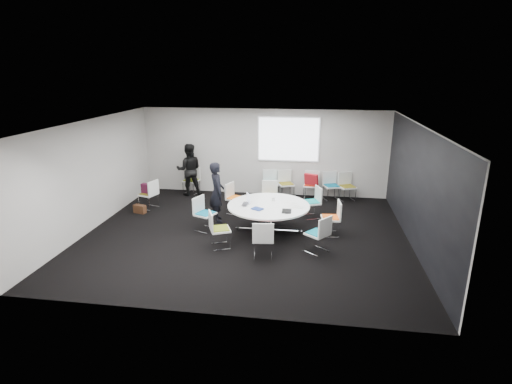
# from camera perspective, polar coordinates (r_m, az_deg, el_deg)

# --- Properties ---
(room_shell) EXTENTS (8.08, 7.08, 2.88)m
(room_shell) POSITION_cam_1_polar(r_m,az_deg,el_deg) (9.69, -0.96, 1.60)
(room_shell) COLOR black
(room_shell) RESTS_ON ground
(conference_table) EXTENTS (2.07, 2.07, 0.73)m
(conference_table) POSITION_cam_1_polar(r_m,az_deg,el_deg) (10.11, 1.80, -2.97)
(conference_table) COLOR silver
(conference_table) RESTS_ON ground
(projection_screen) EXTENTS (1.90, 0.03, 1.35)m
(projection_screen) POSITION_cam_1_polar(r_m,az_deg,el_deg) (12.88, 4.66, 7.50)
(projection_screen) COLOR white
(projection_screen) RESTS_ON room_shell
(chair_ring_a) EXTENTS (0.49, 0.50, 0.88)m
(chair_ring_a) POSITION_cam_1_polar(r_m,az_deg,el_deg) (10.19, 10.60, -4.58)
(chair_ring_a) COLOR silver
(chair_ring_a) RESTS_ON ground
(chair_ring_b) EXTENTS (0.59, 0.60, 0.88)m
(chair_ring_b) POSITION_cam_1_polar(r_m,az_deg,el_deg) (11.28, 7.92, -2.28)
(chair_ring_b) COLOR silver
(chair_ring_b) RESTS_ON ground
(chair_ring_c) EXTENTS (0.52, 0.51, 0.88)m
(chair_ring_c) POSITION_cam_1_polar(r_m,az_deg,el_deg) (11.68, 1.97, -1.44)
(chair_ring_c) COLOR silver
(chair_ring_c) RESTS_ON ground
(chair_ring_d) EXTENTS (0.58, 0.59, 0.88)m
(chair_ring_d) POSITION_cam_1_polar(r_m,az_deg,el_deg) (11.51, -2.94, -1.74)
(chair_ring_d) COLOR silver
(chair_ring_d) RESTS_ON ground
(chair_ring_e) EXTENTS (0.59, 0.60, 0.88)m
(chair_ring_e) POSITION_cam_1_polar(r_m,az_deg,el_deg) (10.39, -7.30, -4.00)
(chair_ring_e) COLOR silver
(chair_ring_e) RESTS_ON ground
(chair_ring_f) EXTENTS (0.60, 0.60, 0.88)m
(chair_ring_f) POSITION_cam_1_polar(r_m,az_deg,el_deg) (9.38, -5.21, -6.29)
(chair_ring_f) COLOR silver
(chair_ring_f) RESTS_ON ground
(chair_ring_g) EXTENTS (0.51, 0.50, 0.88)m
(chair_ring_g) POSITION_cam_1_polar(r_m,az_deg,el_deg) (8.85, 1.02, -7.71)
(chair_ring_g) COLOR silver
(chair_ring_g) RESTS_ON ground
(chair_ring_h) EXTENTS (0.64, 0.64, 0.88)m
(chair_ring_h) POSITION_cam_1_polar(r_m,az_deg,el_deg) (9.21, 8.77, -6.89)
(chair_ring_h) COLOR silver
(chair_ring_h) RESTS_ON ground
(chair_back_a) EXTENTS (0.55, 0.54, 0.88)m
(chair_back_a) POSITION_cam_1_polar(r_m,az_deg,el_deg) (12.97, 2.08, 0.47)
(chair_back_a) COLOR silver
(chair_back_a) RESTS_ON ground
(chair_back_b) EXTENTS (0.59, 0.58, 0.88)m
(chair_back_b) POSITION_cam_1_polar(r_m,az_deg,el_deg) (12.95, 4.30, 0.40)
(chair_back_b) COLOR silver
(chair_back_b) RESTS_ON ground
(chair_back_c) EXTENTS (0.50, 0.49, 0.88)m
(chair_back_c) POSITION_cam_1_polar(r_m,az_deg,el_deg) (12.92, 7.85, 0.25)
(chair_back_c) COLOR silver
(chair_back_c) RESTS_ON ground
(chair_back_d) EXTENTS (0.59, 0.58, 0.88)m
(chair_back_d) POSITION_cam_1_polar(r_m,az_deg,el_deg) (12.93, 10.69, 0.12)
(chair_back_d) COLOR silver
(chair_back_d) RESTS_ON ground
(chair_back_e) EXTENTS (0.60, 0.59, 0.88)m
(chair_back_e) POSITION_cam_1_polar(r_m,az_deg,el_deg) (12.95, 12.85, 0.01)
(chair_back_e) COLOR silver
(chair_back_e) RESTS_ON ground
(chair_spare_left) EXTENTS (0.57, 0.57, 0.88)m
(chair_spare_left) POSITION_cam_1_polar(r_m,az_deg,el_deg) (12.31, -15.02, -1.06)
(chair_spare_left) COLOR silver
(chair_spare_left) RESTS_ON ground
(chair_person_back) EXTENTS (0.56, 0.56, 0.88)m
(chair_person_back) POSITION_cam_1_polar(r_m,az_deg,el_deg) (13.53, -9.18, 0.95)
(chair_person_back) COLOR silver
(chair_person_back) RESTS_ON ground
(person_main) EXTENTS (0.58, 0.70, 1.64)m
(person_main) POSITION_cam_1_polar(r_m,az_deg,el_deg) (10.84, -5.59, 0.02)
(person_main) COLOR black
(person_main) RESTS_ON ground
(person_back) EXTENTS (0.97, 0.85, 1.71)m
(person_back) POSITION_cam_1_polar(r_m,az_deg,el_deg) (13.23, -9.53, 3.17)
(person_back) COLOR black
(person_back) RESTS_ON ground
(laptop) EXTENTS (0.21, 0.32, 0.03)m
(laptop) POSITION_cam_1_polar(r_m,az_deg,el_deg) (10.05, -1.31, -1.75)
(laptop) COLOR #333338
(laptop) RESTS_ON conference_table
(laptop_lid) EXTENTS (0.13, 0.28, 0.22)m
(laptop_lid) POSITION_cam_1_polar(r_m,az_deg,el_deg) (10.16, -1.11, -0.84)
(laptop_lid) COLOR silver
(laptop_lid) RESTS_ON conference_table
(notebook_black) EXTENTS (0.23, 0.31, 0.02)m
(notebook_black) POSITION_cam_1_polar(r_m,az_deg,el_deg) (9.60, 4.40, -2.73)
(notebook_black) COLOR black
(notebook_black) RESTS_ON conference_table
(tablet_folio) EXTENTS (0.32, 0.30, 0.03)m
(tablet_folio) POSITION_cam_1_polar(r_m,az_deg,el_deg) (9.72, 0.20, -2.41)
(tablet_folio) COLOR navy
(tablet_folio) RESTS_ON conference_table
(papers_right) EXTENTS (0.36, 0.36, 0.00)m
(papers_right) POSITION_cam_1_polar(r_m,az_deg,el_deg) (10.20, 4.92, -1.59)
(papers_right) COLOR white
(papers_right) RESTS_ON conference_table
(papers_front) EXTENTS (0.32, 0.24, 0.00)m
(papers_front) POSITION_cam_1_polar(r_m,az_deg,el_deg) (9.94, 5.90, -2.11)
(papers_front) COLOR silver
(papers_front) RESTS_ON conference_table
(cup) EXTENTS (0.08, 0.08, 0.09)m
(cup) POSITION_cam_1_polar(r_m,az_deg,el_deg) (10.35, 2.46, -1.01)
(cup) COLOR white
(cup) RESTS_ON conference_table
(phone) EXTENTS (0.16, 0.12, 0.01)m
(phone) POSITION_cam_1_polar(r_m,az_deg,el_deg) (9.48, 4.54, -3.04)
(phone) COLOR black
(phone) RESTS_ON conference_table
(maroon_bag) EXTENTS (0.42, 0.23, 0.28)m
(maroon_bag) POSITION_cam_1_polar(r_m,az_deg,el_deg) (12.22, -15.20, 0.49)
(maroon_bag) COLOR #47122A
(maroon_bag) RESTS_ON chair_spare_left
(brown_bag) EXTENTS (0.39, 0.24, 0.24)m
(brown_bag) POSITION_cam_1_polar(r_m,az_deg,el_deg) (12.04, -16.27, -2.34)
(brown_bag) COLOR #3C2213
(brown_bag) RESTS_ON ground
(red_jacket) EXTENTS (0.47, 0.33, 0.36)m
(red_jacket) POSITION_cam_1_polar(r_m,az_deg,el_deg) (12.59, 7.91, 1.80)
(red_jacket) COLOR maroon
(red_jacket) RESTS_ON chair_back_c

